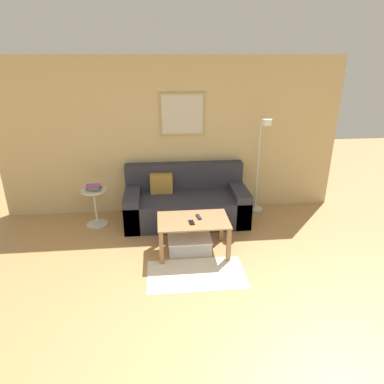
{
  "coord_description": "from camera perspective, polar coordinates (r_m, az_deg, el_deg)",
  "views": [
    {
      "loc": [
        -0.23,
        -2.34,
        2.55
      ],
      "look_at": [
        0.19,
        1.85,
        0.85
      ],
      "focal_mm": 32.0,
      "sensor_mm": 36.0,
      "label": 1
    }
  ],
  "objects": [
    {
      "name": "remote_control",
      "position": [
        4.66,
        1.11,
        -4.16
      ],
      "size": [
        0.07,
        0.15,
        0.02
      ],
      "primitive_type": "cube",
      "rotation": [
        0.0,
        0.0,
        0.18
      ],
      "color": "#232328",
      "rests_on": "coffee_table"
    },
    {
      "name": "cell_phone",
      "position": [
        4.52,
        -0.08,
        -5.11
      ],
      "size": [
        0.08,
        0.15,
        0.01
      ],
      "primitive_type": "cube",
      "rotation": [
        0.0,
        0.0,
        0.1
      ],
      "color": "black",
      "rests_on": "coffee_table"
    },
    {
      "name": "wall_back",
      "position": [
        5.71,
        -3.3,
        9.11
      ],
      "size": [
        5.6,
        0.09,
        2.55
      ],
      "color": "tan",
      "rests_on": "ground_plane"
    },
    {
      "name": "ground_plane",
      "position": [
        3.47,
        -0.04,
        -25.37
      ],
      "size": [
        16.0,
        16.0,
        0.0
      ],
      "primitive_type": "plane",
      "color": "tan"
    },
    {
      "name": "side_table",
      "position": [
        5.6,
        -15.82,
        -1.92
      ],
      "size": [
        0.4,
        0.4,
        0.6
      ],
      "color": "silver",
      "rests_on": "ground_plane"
    },
    {
      "name": "book_stack",
      "position": [
        5.5,
        -16.02,
        0.69
      ],
      "size": [
        0.24,
        0.2,
        0.07
      ],
      "color": "#D18438",
      "rests_on": "side_table"
    },
    {
      "name": "floor_lamp",
      "position": [
        5.74,
        11.32,
        4.9
      ],
      "size": [
        0.27,
        0.52,
        1.64
      ],
      "color": "silver",
      "rests_on": "ground_plane"
    },
    {
      "name": "area_rug",
      "position": [
        4.39,
        0.73,
        -13.5
      ],
      "size": [
        1.22,
        0.7,
        0.01
      ],
      "primitive_type": "cube",
      "color": "beige",
      "rests_on": "ground_plane"
    },
    {
      "name": "couch",
      "position": [
        5.58,
        -1.06,
        -1.78
      ],
      "size": [
        1.95,
        0.9,
        0.88
      ],
      "color": "#2D2D38",
      "rests_on": "ground_plane"
    },
    {
      "name": "coffee_table",
      "position": [
        4.65,
        0.2,
        -5.63
      ],
      "size": [
        0.96,
        0.61,
        0.49
      ],
      "color": "#997047",
      "rests_on": "ground_plane"
    },
    {
      "name": "storage_bin",
      "position": [
        4.81,
        -0.43,
        -8.58
      ],
      "size": [
        0.6,
        0.43,
        0.21
      ],
      "color": "#B2B2B7",
      "rests_on": "ground_plane"
    }
  ]
}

